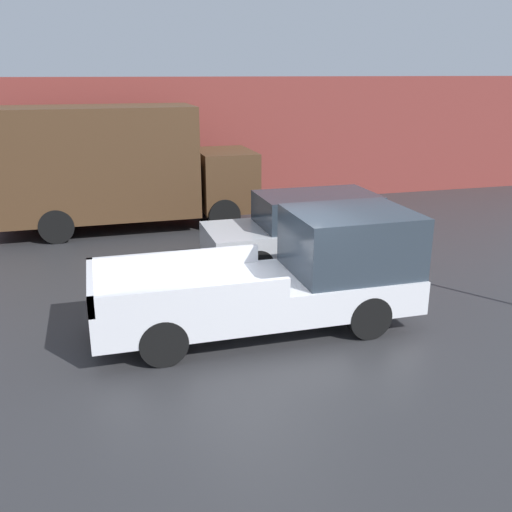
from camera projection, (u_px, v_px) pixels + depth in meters
ground_plane at (275, 336)px, 9.73m from camera, size 60.00×60.00×0.00m
building_wall at (179, 143)px, 18.56m from camera, size 28.00×0.15×4.15m
pickup_truck at (289, 275)px, 9.90m from camera, size 5.55×1.96×2.00m
car at (312, 228)px, 13.28m from camera, size 4.87×1.92×1.64m
delivery_truck at (114, 166)px, 15.87m from camera, size 7.19×2.37×3.42m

